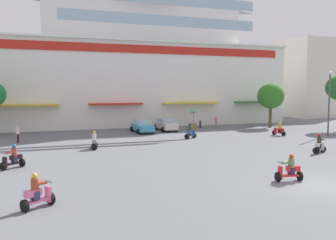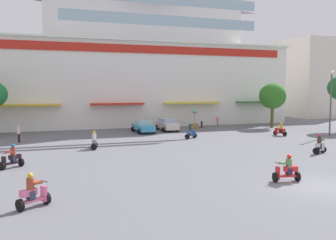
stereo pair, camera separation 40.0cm
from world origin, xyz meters
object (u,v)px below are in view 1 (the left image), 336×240
object	(u,v)px
scooter_rider_8	(13,159)
pedestrian_0	(200,121)
scooter_rider_5	(37,194)
pedestrian_2	(18,133)
scooter_rider_2	(289,170)
balloon_vendor_cart	(193,121)
parked_car_0	(142,126)
scooter_rider_1	(94,142)
pedestrian_1	(216,121)
streetlamp_near	(329,99)
scooter_rider_0	(319,145)
scooter_rider_9	(190,132)
plaza_tree_3	(271,96)
parked_car_1	(166,124)
scooter_rider_3	(279,130)

from	to	relation	value
scooter_rider_8	pedestrian_0	distance (m)	27.45
scooter_rider_5	pedestrian_2	xyz separation A→B (m)	(-1.95, 20.12, 0.32)
scooter_rider_2	balloon_vendor_cart	distance (m)	25.10
parked_car_0	scooter_rider_1	xyz separation A→B (m)	(-6.79, -9.55, -0.10)
scooter_rider_8	scooter_rider_1	bearing A→B (deg)	44.11
parked_car_0	scooter_rider_2	world-z (taller)	scooter_rider_2
pedestrian_0	pedestrian_1	xyz separation A→B (m)	(1.89, -0.80, 0.00)
pedestrian_0	streetlamp_near	distance (m)	15.53
scooter_rider_0	scooter_rider_9	world-z (taller)	scooter_rider_9
plaza_tree_3	balloon_vendor_cart	size ratio (longest dim) A/B	2.26
scooter_rider_2	scooter_rider_1	bearing A→B (deg)	121.36
pedestrian_0	scooter_rider_2	bearing A→B (deg)	-104.14
parked_car_0	streetlamp_near	xyz separation A→B (m)	(18.10, -9.40, 3.27)
parked_car_1	pedestrian_1	bearing A→B (deg)	5.30
plaza_tree_3	scooter_rider_8	size ratio (longest dim) A/B	3.73
parked_car_0	scooter_rider_5	bearing A→B (deg)	-115.01
scooter_rider_2	scooter_rider_8	size ratio (longest dim) A/B	0.97
scooter_rider_8	scooter_rider_3	bearing A→B (deg)	16.69
scooter_rider_3	parked_car_0	bearing A→B (deg)	150.56
pedestrian_1	parked_car_1	bearing A→B (deg)	-174.70
parked_car_0	scooter_rider_8	world-z (taller)	scooter_rider_8
scooter_rider_9	pedestrian_1	distance (m)	10.56
scooter_rider_0	pedestrian_0	distance (m)	19.77
scooter_rider_0	scooter_rider_1	distance (m)	18.21
scooter_rider_2	scooter_rider_8	distance (m)	16.79
parked_car_1	scooter_rider_8	bearing A→B (deg)	-134.48
parked_car_1	scooter_rider_9	size ratio (longest dim) A/B	2.77
scooter_rider_5	balloon_vendor_cart	size ratio (longest dim) A/B	0.60
scooter_rider_0	streetlamp_near	distance (m)	12.11
parked_car_0	scooter_rider_0	xyz separation A→B (m)	(9.65, -17.40, -0.09)
scooter_rider_3	pedestrian_2	distance (m)	26.60
scooter_rider_1	pedestrian_2	size ratio (longest dim) A/B	0.93
pedestrian_2	streetlamp_near	distance (m)	31.82
scooter_rider_9	scooter_rider_1	bearing A→B (deg)	-162.53
plaza_tree_3	streetlamp_near	size ratio (longest dim) A/B	0.84
scooter_rider_9	pedestrian_2	distance (m)	16.59
pedestrian_0	balloon_vendor_cart	size ratio (longest dim) A/B	0.65
streetlamp_near	pedestrian_0	bearing A→B (deg)	129.57
scooter_rider_1	pedestrian_0	world-z (taller)	pedestrian_0
scooter_rider_0	scooter_rider_8	size ratio (longest dim) A/B	1.00
scooter_rider_8	scooter_rider_9	distance (m)	18.28
parked_car_0	streetlamp_near	bearing A→B (deg)	-27.45
scooter_rider_2	scooter_rider_9	distance (m)	17.39
pedestrian_1	pedestrian_2	size ratio (longest dim) A/B	0.99
scooter_rider_0	streetlamp_near	world-z (taller)	streetlamp_near
scooter_rider_2	pedestrian_2	distance (m)	24.93
pedestrian_2	balloon_vendor_cart	distance (m)	20.38
scooter_rider_2	pedestrian_2	xyz separation A→B (m)	(-14.90, 19.98, 0.33)
scooter_rider_5	pedestrian_0	bearing A→B (deg)	53.29
scooter_rider_5	pedestrian_1	distance (m)	33.20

